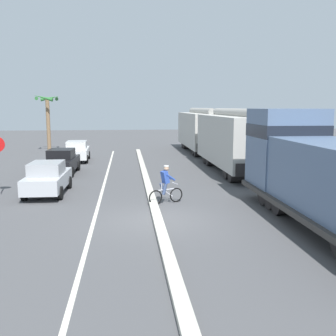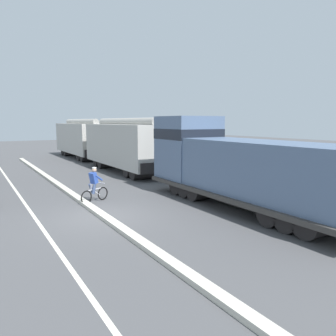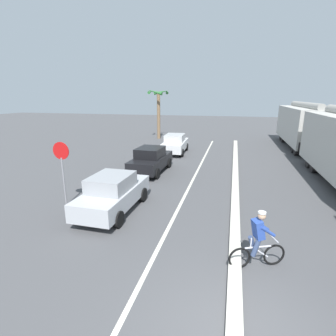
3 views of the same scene
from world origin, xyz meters
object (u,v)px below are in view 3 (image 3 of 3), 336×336
at_px(parked_car_silver, 113,193).
at_px(palm_tree_near, 158,103).
at_px(hopper_car_middle, 303,125).
at_px(parked_car_white, 175,144).
at_px(parked_car_black, 151,160).
at_px(stop_sign, 62,162).
at_px(cyclist, 258,241).

relative_size(parked_car_silver, palm_tree_near, 0.77).
relative_size(hopper_car_middle, parked_car_white, 2.49).
height_order(hopper_car_middle, parked_car_black, hopper_car_middle).
distance_m(hopper_car_middle, stop_sign, 21.86).
bearing_deg(parked_car_white, stop_sign, -100.88).
bearing_deg(palm_tree_near, stop_sign, -86.36).
bearing_deg(stop_sign, hopper_car_middle, 52.68).
xyz_separation_m(parked_car_white, stop_sign, (-2.30, -11.99, 1.21)).
height_order(parked_car_black, cyclist, cyclist).
bearing_deg(parked_car_silver, cyclist, -24.15).
distance_m(parked_car_silver, stop_sign, 2.60).
bearing_deg(parked_car_black, parked_car_white, 87.62).
bearing_deg(parked_car_black, cyclist, -55.50).
relative_size(hopper_car_middle, stop_sign, 3.68).
bearing_deg(parked_car_white, palm_tree_near, 115.85).
height_order(parked_car_silver, stop_sign, stop_sign).
relative_size(cyclist, stop_sign, 0.60).
bearing_deg(cyclist, parked_car_white, 111.14).
bearing_deg(parked_car_black, palm_tree_near, 103.90).
bearing_deg(palm_tree_near, cyclist, -67.25).
distance_m(parked_car_black, stop_sign, 6.46).
height_order(parked_car_black, parked_car_white, same).
height_order(hopper_car_middle, parked_car_silver, hopper_car_middle).
height_order(parked_car_silver, palm_tree_near, palm_tree_near).
bearing_deg(hopper_car_middle, palm_tree_near, 172.57).
distance_m(parked_car_white, palm_tree_near, 8.67).
relative_size(hopper_car_middle, palm_tree_near, 1.93).
height_order(parked_car_silver, cyclist, cyclist).
xyz_separation_m(cyclist, stop_sign, (-7.91, 2.50, 1.21)).
bearing_deg(parked_car_black, hopper_car_middle, 45.45).
height_order(parked_car_black, palm_tree_near, palm_tree_near).
bearing_deg(cyclist, parked_car_silver, 155.85).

